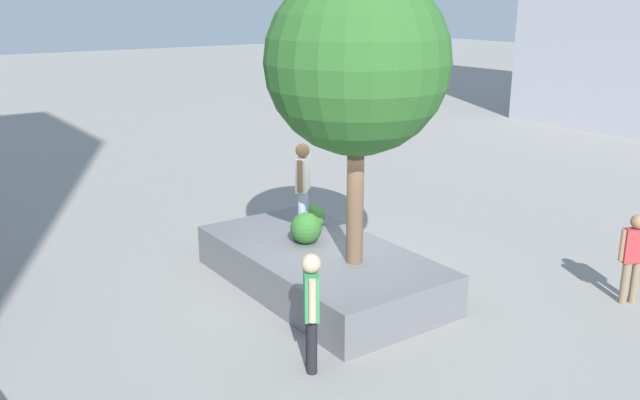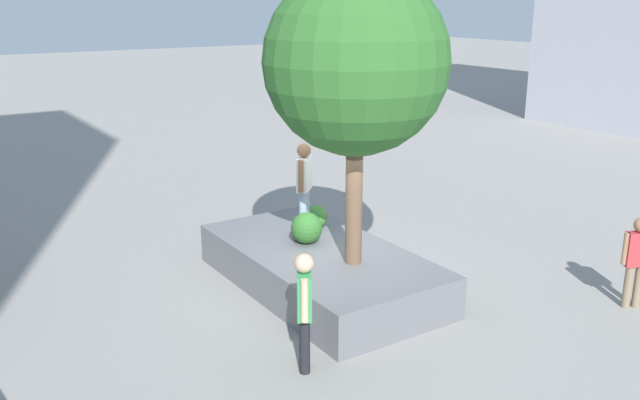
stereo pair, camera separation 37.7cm
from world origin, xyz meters
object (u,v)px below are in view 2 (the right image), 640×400
object	(u,v)px
planter_ledge	(320,268)
skateboard	(305,232)
skateboarder	(304,181)
bystander_watching	(304,304)
plaza_tree	(356,63)
pedestrian_crossing	(637,256)

from	to	relation	value
planter_ledge	skateboard	size ratio (longest dim) A/B	6.49
planter_ledge	skateboarder	distance (m)	1.61
skateboard	bystander_watching	world-z (taller)	bystander_watching
plaza_tree	skateboarder	xyz separation A→B (m)	(1.60, -0.04, -2.25)
skateboard	bystander_watching	xyz separation A→B (m)	(-3.01, 1.88, 0.21)
plaza_tree	skateboard	bearing A→B (deg)	-1.47
skateboarder	plaza_tree	bearing A→B (deg)	178.53
planter_ledge	plaza_tree	world-z (taller)	plaza_tree
skateboarder	pedestrian_crossing	bearing A→B (deg)	-139.07
planter_ledge	plaza_tree	bearing A→B (deg)	-171.74
skateboarder	pedestrian_crossing	size ratio (longest dim) A/B	1.07
skateboard	skateboarder	xyz separation A→B (m)	(0.00, 0.00, 0.98)
pedestrian_crossing	bystander_watching	size ratio (longest dim) A/B	0.91
skateboard	pedestrian_crossing	bearing A→B (deg)	-139.07
skateboard	pedestrian_crossing	xyz separation A→B (m)	(-4.32, -3.75, 0.12)
plaza_tree	pedestrian_crossing	xyz separation A→B (m)	(-2.72, -3.79, -3.11)
skateboard	bystander_watching	bearing A→B (deg)	148.02
skateboard	planter_ledge	bearing A→B (deg)	168.24
plaza_tree	skateboarder	world-z (taller)	plaza_tree
planter_ledge	skateboard	bearing A→B (deg)	-11.76
skateboarder	bystander_watching	xyz separation A→B (m)	(-3.01, 1.88, -0.77)
plaza_tree	skateboard	distance (m)	3.61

